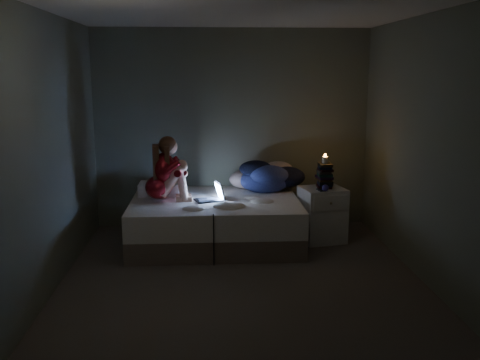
{
  "coord_description": "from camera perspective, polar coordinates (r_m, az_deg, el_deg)",
  "views": [
    {
      "loc": [
        -0.33,
        -5.12,
        2.06
      ],
      "look_at": [
        0.05,
        1.0,
        0.8
      ],
      "focal_mm": 39.93,
      "sensor_mm": 36.0,
      "label": 1
    }
  ],
  "objects": [
    {
      "name": "ceiling",
      "position": [
        5.16,
        0.13,
        17.73
      ],
      "size": [
        3.6,
        3.8,
        0.02
      ],
      "primitive_type": "cube",
      "color": "silver",
      "rests_on": "ground"
    },
    {
      "name": "candle",
      "position": [
        6.5,
        9.07,
        2.04
      ],
      "size": [
        0.07,
        0.07,
        0.08
      ],
      "primitive_type": "cylinder",
      "color": "beige",
      "rests_on": "book_stack"
    },
    {
      "name": "blue_orb",
      "position": [
        6.36,
        8.79,
        -0.83
      ],
      "size": [
        0.08,
        0.08,
        0.08
      ],
      "primitive_type": "sphere",
      "color": "navy",
      "rests_on": "nightstand"
    },
    {
      "name": "clothes_pile",
      "position": [
        6.82,
        2.66,
        0.56
      ],
      "size": [
        0.74,
        0.62,
        0.41
      ],
      "primitive_type": null,
      "rotation": [
        0.0,
        0.0,
        -0.1
      ],
      "color": "navy",
      "rests_on": "bed"
    },
    {
      "name": "woman",
      "position": [
        6.31,
        -8.77,
        1.2
      ],
      "size": [
        0.5,
        0.35,
        0.77
      ],
      "primitive_type": null,
      "rotation": [
        0.0,
        0.0,
        0.07
      ],
      "color": "maroon",
      "rests_on": "bed"
    },
    {
      "name": "phone",
      "position": [
        6.41,
        8.38,
        -1.04
      ],
      "size": [
        0.07,
        0.14,
        0.01
      ],
      "primitive_type": "cube",
      "rotation": [
        0.0,
        0.0,
        -0.03
      ],
      "color": "black",
      "rests_on": "nightstand"
    },
    {
      "name": "wall_front",
      "position": [
        3.31,
        2.22,
        -1.67
      ],
      "size": [
        3.6,
        0.02,
        2.6
      ],
      "primitive_type": "cube",
      "color": "#5D6852",
      "rests_on": "ground"
    },
    {
      "name": "bed",
      "position": [
        6.47,
        -2.65,
        -4.42
      ],
      "size": [
        1.99,
        1.49,
        0.55
      ],
      "primitive_type": null,
      "color": "beige",
      "rests_on": "ground"
    },
    {
      "name": "book_stack",
      "position": [
        6.53,
        9.02,
        0.44
      ],
      "size": [
        0.19,
        0.25,
        0.29
      ],
      "primitive_type": null,
      "color": "black",
      "rests_on": "nightstand"
    },
    {
      "name": "wall_back",
      "position": [
        7.08,
        -0.86,
        5.45
      ],
      "size": [
        3.6,
        0.02,
        2.6
      ],
      "primitive_type": "cube",
      "color": "#5D6852",
      "rests_on": "ground"
    },
    {
      "name": "wall_left",
      "position": [
        5.38,
        -19.5,
        2.83
      ],
      "size": [
        0.02,
        3.8,
        2.6
      ],
      "primitive_type": "cube",
      "color": "#5D6852",
      "rests_on": "ground"
    },
    {
      "name": "wall_right",
      "position": [
        5.6,
        18.98,
        3.18
      ],
      "size": [
        0.02,
        3.8,
        2.6
      ],
      "primitive_type": "cube",
      "color": "#5D6852",
      "rests_on": "ground"
    },
    {
      "name": "floor",
      "position": [
        5.53,
        0.12,
        -10.37
      ],
      "size": [
        3.6,
        3.8,
        0.02
      ],
      "primitive_type": "cube",
      "color": "#4F4740",
      "rests_on": "ground"
    },
    {
      "name": "nightstand",
      "position": [
        6.61,
        8.77,
        -3.67
      ],
      "size": [
        0.58,
        0.54,
        0.66
      ],
      "primitive_type": "cube",
      "rotation": [
        0.0,
        0.0,
        0.21
      ],
      "color": "silver",
      "rests_on": "ground"
    },
    {
      "name": "laptop",
      "position": [
        6.3,
        -3.38,
        -1.23
      ],
      "size": [
        0.38,
        0.31,
        0.23
      ],
      "primitive_type": null,
      "rotation": [
        0.0,
        0.0,
        0.3
      ],
      "color": "black",
      "rests_on": "bed"
    },
    {
      "name": "pillow",
      "position": [
        6.72,
        -8.6,
        -0.9
      ],
      "size": [
        0.5,
        0.35,
        0.14
      ],
      "primitive_type": "cube",
      "color": "white",
      "rests_on": "bed"
    }
  ]
}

